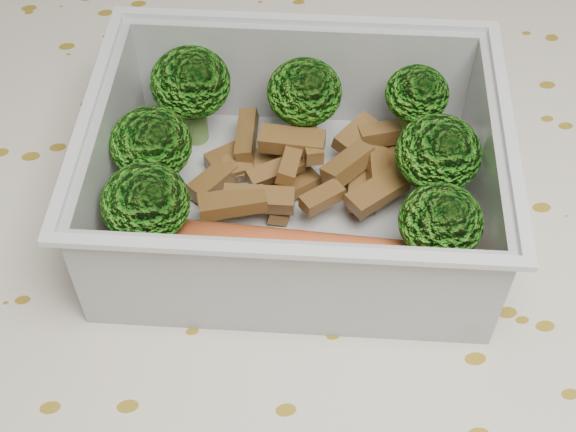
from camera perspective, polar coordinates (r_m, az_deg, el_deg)
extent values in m
cube|color=brown|center=(0.42, -1.07, -3.63)|extent=(1.40, 0.90, 0.04)
cube|color=beige|center=(0.40, -1.12, -1.72)|extent=(1.46, 0.96, 0.01)
cube|color=silver|center=(0.40, 0.50, 0.30)|extent=(0.21, 0.18, 0.00)
cube|color=silver|center=(0.43, 1.05, 10.03)|extent=(0.18, 0.04, 0.06)
cube|color=silver|center=(0.34, -0.13, -5.08)|extent=(0.18, 0.04, 0.06)
cube|color=silver|center=(0.39, 13.78, 2.66)|extent=(0.03, 0.13, 0.06)
cube|color=silver|center=(0.39, -12.54, 3.89)|extent=(0.03, 0.13, 0.06)
cube|color=silver|center=(0.41, 1.15, 13.79)|extent=(0.19, 0.05, 0.00)
cube|color=silver|center=(0.31, -0.20, -2.55)|extent=(0.19, 0.05, 0.00)
cube|color=silver|center=(0.37, 15.44, 5.90)|extent=(0.04, 0.14, 0.00)
cube|color=silver|center=(0.37, -14.09, 7.22)|extent=(0.04, 0.14, 0.00)
cylinder|color=#608C3F|center=(0.43, -6.62, 6.74)|extent=(0.02, 0.02, 0.02)
ellipsoid|color=#3F8F1B|center=(0.41, -6.95, 9.40)|extent=(0.04, 0.04, 0.03)
cylinder|color=#608C3F|center=(0.42, 1.12, 6.12)|extent=(0.02, 0.02, 0.03)
ellipsoid|color=#3F8F1B|center=(0.40, 1.18, 8.81)|extent=(0.04, 0.04, 0.03)
cylinder|color=#608C3F|center=(0.42, 8.71, 5.91)|extent=(0.02, 0.02, 0.03)
ellipsoid|color=#3F8F1B|center=(0.40, 9.16, 8.56)|extent=(0.03, 0.03, 0.03)
cylinder|color=#608C3F|center=(0.40, -9.21, 2.43)|extent=(0.02, 0.02, 0.03)
ellipsoid|color=#3F8F1B|center=(0.38, -9.71, 5.07)|extent=(0.04, 0.04, 0.03)
cylinder|color=#608C3F|center=(0.40, 10.08, 1.78)|extent=(0.02, 0.02, 0.03)
ellipsoid|color=#3F8F1B|center=(0.38, 10.63, 4.41)|extent=(0.04, 0.04, 0.03)
cylinder|color=#608C3F|center=(0.38, -9.55, -1.67)|extent=(0.02, 0.02, 0.03)
ellipsoid|color=#3F8F1B|center=(0.36, -10.10, 0.92)|extent=(0.04, 0.04, 0.03)
cylinder|color=#608C3F|center=(0.37, 10.21, -2.96)|extent=(0.02, 0.02, 0.03)
ellipsoid|color=#3F8F1B|center=(0.35, 10.81, -0.40)|extent=(0.04, 0.04, 0.03)
cube|color=brown|center=(0.41, -0.97, 3.91)|extent=(0.02, 0.01, 0.01)
cube|color=brown|center=(0.40, -0.89, 3.23)|extent=(0.03, 0.02, 0.01)
cube|color=brown|center=(0.40, 4.30, 3.65)|extent=(0.03, 0.03, 0.01)
cube|color=brown|center=(0.40, 0.29, 5.34)|extent=(0.03, 0.02, 0.01)
cube|color=brown|center=(0.40, 6.85, 1.80)|extent=(0.02, 0.02, 0.01)
cube|color=brown|center=(0.38, 2.44, 1.31)|extent=(0.02, 0.02, 0.01)
cube|color=brown|center=(0.42, 7.27, 5.90)|extent=(0.03, 0.01, 0.01)
cube|color=brown|center=(0.40, 5.16, 1.83)|extent=(0.02, 0.03, 0.01)
cube|color=brown|center=(0.40, 1.55, 5.47)|extent=(0.01, 0.03, 0.01)
cube|color=brown|center=(0.42, -2.96, 5.80)|extent=(0.02, 0.03, 0.01)
cube|color=brown|center=(0.42, 6.37, 3.78)|extent=(0.03, 0.02, 0.01)
cube|color=brown|center=(0.43, 7.18, 4.68)|extent=(0.03, 0.02, 0.01)
cube|color=brown|center=(0.42, -4.08, 4.14)|extent=(0.03, 0.02, 0.01)
cube|color=brown|center=(0.42, 4.88, 5.77)|extent=(0.03, 0.03, 0.01)
cube|color=brown|center=(0.41, -2.82, 3.73)|extent=(0.03, 0.02, 0.01)
cube|color=brown|center=(0.40, -0.71, 1.13)|extent=(0.02, 0.03, 0.01)
cube|color=brown|center=(0.39, 0.13, 3.79)|extent=(0.02, 0.03, 0.01)
cube|color=brown|center=(0.38, -3.98, 0.92)|extent=(0.03, 0.01, 0.01)
cube|color=brown|center=(0.41, -5.37, 2.44)|extent=(0.03, 0.03, 0.01)
cube|color=brown|center=(0.40, 6.39, 3.10)|extent=(0.01, 0.03, 0.01)
cube|color=brown|center=(0.39, 6.39, 1.71)|extent=(0.03, 0.03, 0.01)
cube|color=brown|center=(0.40, 0.41, 2.11)|extent=(0.03, 0.02, 0.01)
cube|color=brown|center=(0.41, -2.98, 3.22)|extent=(0.03, 0.01, 0.01)
cube|color=brown|center=(0.39, -2.07, 1.21)|extent=(0.04, 0.02, 0.01)
cylinder|color=#CC5428|center=(0.37, 0.81, -3.09)|extent=(0.14, 0.07, 0.03)
sphere|color=#CC5428|center=(0.37, 11.81, -4.11)|extent=(0.03, 0.03, 0.03)
sphere|color=#CC5428|center=(0.38, -9.93, -1.97)|extent=(0.03, 0.03, 0.03)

